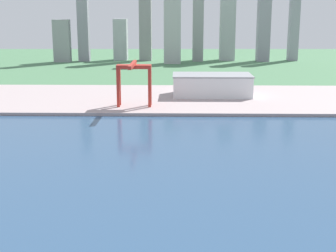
{
  "coord_description": "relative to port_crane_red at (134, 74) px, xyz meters",
  "views": [
    {
      "loc": [
        7.41,
        67.48,
        76.37
      ],
      "look_at": [
        3.53,
        257.55,
        31.32
      ],
      "focal_mm": 52.06,
      "sensor_mm": 36.0,
      "label": 1
    }
  ],
  "objects": [
    {
      "name": "industrial_pier",
      "position": [
        27.06,
        44.34,
        -27.43
      ],
      "size": [
        840.0,
        140.0,
        2.5
      ],
      "primitive_type": "cube",
      "color": "#A99898",
      "rests_on": "ground"
    },
    {
      "name": "distant_skyline",
      "position": [
        43.68,
        387.16,
        31.12
      ],
      "size": [
        376.45,
        73.6,
        148.17
      ],
      "color": "gray",
      "rests_on": "ground"
    },
    {
      "name": "ground_plane",
      "position": [
        27.06,
        -145.66,
        -28.68
      ],
      "size": [
        2400.0,
        2400.0,
        0.0
      ],
      "primitive_type": "plane",
      "color": "#487750"
    },
    {
      "name": "port_crane_red",
      "position": [
        0.0,
        0.0,
        0.0
      ],
      "size": [
        27.06,
        47.29,
        35.47
      ],
      "color": "#B72D23",
      "rests_on": "industrial_pier"
    },
    {
      "name": "warehouse_main",
      "position": [
        64.89,
        53.54,
        -16.67
      ],
      "size": [
        69.92,
        38.55,
        18.98
      ],
      "color": "white",
      "rests_on": "industrial_pier"
    },
    {
      "name": "water_bay",
      "position": [
        27.06,
        -205.66,
        -28.6
      ],
      "size": [
        840.0,
        360.0,
        0.15
      ],
      "primitive_type": "cube",
      "color": "#2D4C70",
      "rests_on": "ground"
    }
  ]
}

